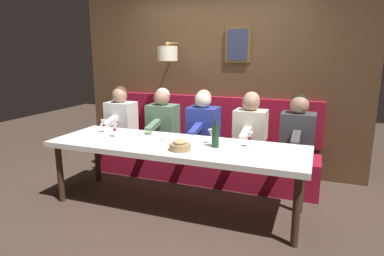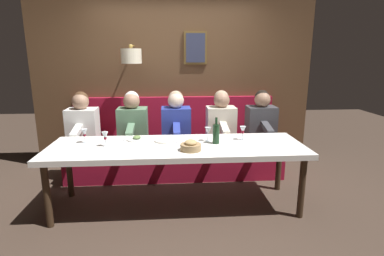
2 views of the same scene
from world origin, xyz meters
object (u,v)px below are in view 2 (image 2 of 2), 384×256
(diner_nearest, at_px, (261,120))
(bread_bowl, at_px, (191,146))
(diner_near, at_px, (221,121))
(diner_middle, at_px, (176,121))
(wine_bottle, at_px, (216,133))
(diner_far, at_px, (133,122))
(wine_glass_3, at_px, (84,133))
(wine_glass_1, at_px, (243,130))
(wine_glass_2, at_px, (105,136))
(wine_glass_0, at_px, (208,131))
(dining_table, at_px, (177,150))
(diner_farthest, at_px, (82,123))

(diner_nearest, relative_size, bread_bowl, 3.60)
(diner_near, xyz_separation_m, diner_middle, (0.00, 0.63, 0.00))
(diner_middle, relative_size, wine_bottle, 2.64)
(diner_far, relative_size, wine_glass_3, 4.82)
(diner_nearest, height_order, diner_middle, same)
(wine_glass_1, height_order, wine_glass_3, same)
(diner_near, relative_size, wine_glass_2, 4.82)
(wine_glass_2, height_order, wine_glass_3, same)
(diner_near, xyz_separation_m, wine_glass_2, (-0.87, 1.42, 0.04))
(diner_far, distance_m, wine_glass_0, 1.21)
(diner_far, distance_m, wine_bottle, 1.34)
(wine_bottle, bearing_deg, wine_glass_1, -69.07)
(diner_nearest, distance_m, wine_glass_3, 2.37)
(dining_table, xyz_separation_m, wine_glass_0, (0.14, -0.36, 0.18))
(diner_nearest, xyz_separation_m, diner_farthest, (0.00, 2.48, 0.00))
(diner_middle, distance_m, wine_bottle, 0.95)
(dining_table, bearing_deg, diner_nearest, -54.06)
(dining_table, height_order, diner_nearest, diner_nearest)
(diner_near, distance_m, wine_glass_3, 1.83)
(diner_near, relative_size, wine_glass_0, 4.82)
(diner_farthest, bearing_deg, wine_glass_1, -109.48)
(dining_table, height_order, wine_glass_2, wine_glass_2)
(wine_glass_0, xyz_separation_m, wine_glass_3, (0.02, 1.41, -0.00))
(dining_table, xyz_separation_m, bread_bowl, (-0.21, -0.14, 0.11))
(wine_glass_2, height_order, wine_bottle, wine_bottle)
(diner_nearest, bearing_deg, dining_table, 125.94)
(diner_farthest, bearing_deg, wine_glass_3, -163.16)
(diner_nearest, bearing_deg, diner_farthest, 90.00)
(diner_near, relative_size, wine_bottle, 2.64)
(diner_nearest, height_order, wine_glass_2, diner_nearest)
(dining_table, height_order, diner_near, diner_near)
(dining_table, height_order, wine_glass_0, wine_glass_0)
(wine_glass_3, distance_m, wine_bottle, 1.49)
(wine_glass_0, bearing_deg, dining_table, 110.71)
(diner_middle, xyz_separation_m, wine_glass_0, (-0.74, -0.35, 0.04))
(diner_nearest, bearing_deg, diner_near, 90.00)
(wine_glass_1, bearing_deg, diner_nearest, -31.21)
(diner_middle, height_order, wine_glass_1, diner_middle)
(bread_bowl, bearing_deg, wine_bottle, -51.99)
(dining_table, relative_size, wine_bottle, 9.44)
(dining_table, height_order, wine_glass_1, wine_glass_1)
(bread_bowl, bearing_deg, wine_glass_0, -33.07)
(dining_table, xyz_separation_m, wine_glass_1, (0.16, -0.78, 0.18))
(diner_near, height_order, diner_farthest, same)
(diner_nearest, height_order, diner_farthest, same)
(diner_middle, relative_size, wine_glass_1, 4.82)
(diner_nearest, height_order, wine_bottle, diner_nearest)
(diner_near, relative_size, diner_middle, 1.00)
(diner_middle, distance_m, wine_glass_1, 1.05)
(diner_farthest, bearing_deg, wine_glass_0, -114.59)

